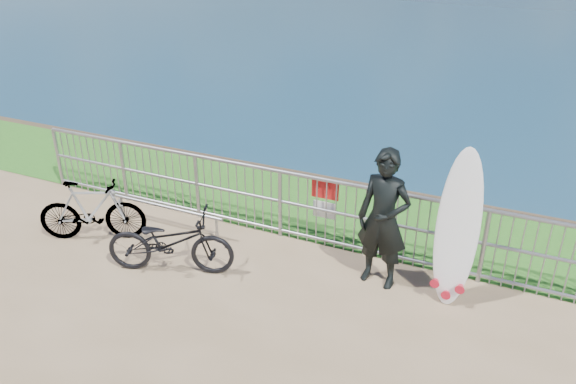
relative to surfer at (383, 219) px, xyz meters
The scene contains 7 objects.
grass_strip 2.29m from the surfer, 127.11° to the left, with size 120.00×120.00×0.00m, color #23621B.
railing 1.41m from the surfer, 155.60° to the left, with size 10.06×0.10×1.13m.
surfer is the anchor object (origin of this frame).
surfboard 0.93m from the surfer, ahead, with size 0.56×0.50×2.05m.
bicycle_near 2.93m from the surfer, 160.62° to the right, with size 0.62×1.78×0.93m, color black.
bicycle_far 4.41m from the surfer, behind, with size 0.46×1.62×0.97m, color black.
bike_rack 3.53m from the surfer, behind, with size 2.01×0.05×0.42m.
Camera 1 is at (2.79, -5.30, 4.47)m, focal length 35.00 mm.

